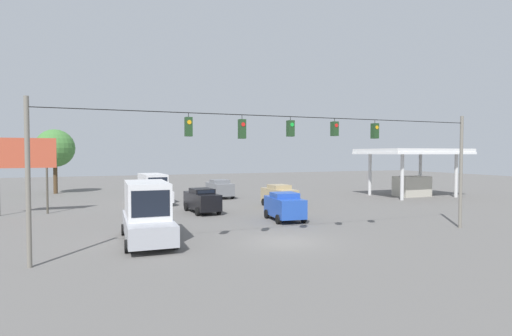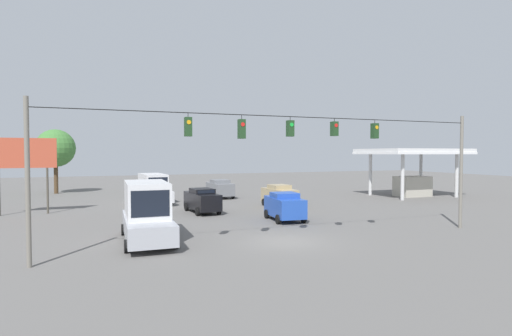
{
  "view_description": "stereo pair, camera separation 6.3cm",
  "coord_description": "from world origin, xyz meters",
  "views": [
    {
      "loc": [
        9.27,
        19.19,
        4.73
      ],
      "look_at": [
        -0.87,
        -6.54,
        3.71
      ],
      "focal_mm": 28.0,
      "sensor_mm": 36.0,
      "label": 1
    },
    {
      "loc": [
        9.21,
        19.21,
        4.73
      ],
      "look_at": [
        -0.87,
        -6.54,
        3.71
      ],
      "focal_mm": 28.0,
      "sensor_mm": 36.0,
      "label": 2
    }
  ],
  "objects": [
    {
      "name": "sedan_grey_oncoming_deep",
      "position": [
        -2.66,
        -21.6,
        1.01
      ],
      "size": [
        2.23,
        4.3,
        1.93
      ],
      "color": "slate",
      "rests_on": "ground_plane"
    },
    {
      "name": "gas_station",
      "position": [
        -22.82,
        -15.3,
        3.8
      ],
      "size": [
        10.53,
        7.45,
        5.23
      ],
      "color": "silver",
      "rests_on": "ground_plane"
    },
    {
      "name": "traffic_cone_farthest",
      "position": [
        6.92,
        -19.12,
        0.32
      ],
      "size": [
        0.3,
        0.3,
        0.65
      ],
      "primitive_type": "cone",
      "color": "orange",
      "rests_on": "ground_plane"
    },
    {
      "name": "roadside_billboard",
      "position": [
        14.71,
        -15.77,
        4.39
      ],
      "size": [
        4.66,
        0.16,
        5.92
      ],
      "color": "#4C473D",
      "rests_on": "ground_plane"
    },
    {
      "name": "overhead_signal_span",
      "position": [
        0.07,
        0.55,
        4.76
      ],
      "size": [
        24.2,
        0.38,
        7.07
      ],
      "color": "slate",
      "rests_on": "ground_plane"
    },
    {
      "name": "box_truck_silver_parked_shoulder",
      "position": [
        6.89,
        -2.86,
        1.56
      ],
      "size": [
        2.62,
        6.79,
        3.19
      ],
      "color": "#A8AAB2",
      "rests_on": "ground_plane"
    },
    {
      "name": "traffic_cone_fifth",
      "position": [
        6.75,
        -15.48,
        0.32
      ],
      "size": [
        0.3,
        0.3,
        0.65
      ],
      "primitive_type": "cone",
      "color": "orange",
      "rests_on": "ground_plane"
    },
    {
      "name": "traffic_cone_third",
      "position": [
        6.82,
        -8.82,
        0.32
      ],
      "size": [
        0.3,
        0.3,
        0.65
      ],
      "primitive_type": "cone",
      "color": "orange",
      "rests_on": "ground_plane"
    },
    {
      "name": "traffic_cone_nearest",
      "position": [
        6.92,
        -2.07,
        0.32
      ],
      "size": [
        0.3,
        0.3,
        0.65
      ],
      "primitive_type": "cone",
      "color": "orange",
      "rests_on": "ground_plane"
    },
    {
      "name": "sedan_tan_oncoming_far",
      "position": [
        -5.55,
        -12.8,
        1.02
      ],
      "size": [
        2.17,
        4.04,
        1.96
      ],
      "color": "tan",
      "rests_on": "ground_plane"
    },
    {
      "name": "sedan_blue_crossing_near",
      "position": [
        -2.85,
        -6.06,
        1.03
      ],
      "size": [
        2.31,
        3.95,
        1.97
      ],
      "color": "#234CB2",
      "rests_on": "ground_plane"
    },
    {
      "name": "ground_plane",
      "position": [
        0.0,
        0.0,
        0.0
      ],
      "size": [
        140.0,
        140.0,
        0.0
      ],
      "primitive_type": "plane",
      "color": "#605E5B"
    },
    {
      "name": "traffic_cone_second",
      "position": [
        6.73,
        -5.43,
        0.32
      ],
      "size": [
        0.3,
        0.3,
        0.65
      ],
      "primitive_type": "cone",
      "color": "orange",
      "rests_on": "ground_plane"
    },
    {
      "name": "traffic_cone_fourth",
      "position": [
        6.97,
        -12.24,
        0.32
      ],
      "size": [
        0.3,
        0.3,
        0.65
      ],
      "primitive_type": "cone",
      "color": "orange",
      "rests_on": "ground_plane"
    },
    {
      "name": "sedan_black_withflow_mid",
      "position": [
        1.66,
        -11.88,
        1.01
      ],
      "size": [
        2.25,
        4.64,
        1.93
      ],
      "color": "black",
      "rests_on": "ground_plane"
    },
    {
      "name": "box_truck_white_withflow_far",
      "position": [
        4.51,
        -19.66,
        1.37
      ],
      "size": [
        2.85,
        6.99,
        2.77
      ],
      "color": "silver",
      "rests_on": "ground_plane"
    },
    {
      "name": "tree_horizon_left",
      "position": [
        14.06,
        -32.92,
        5.31
      ],
      "size": [
        4.41,
        4.41,
        7.55
      ],
      "color": "#4C3823",
      "rests_on": "ground_plane"
    }
  ]
}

